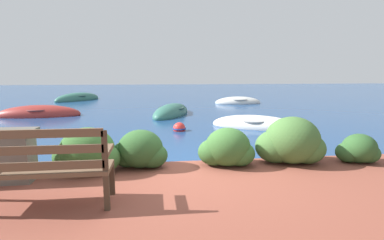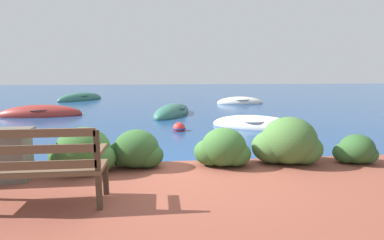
{
  "view_description": "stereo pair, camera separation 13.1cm",
  "coord_description": "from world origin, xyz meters",
  "px_view_note": "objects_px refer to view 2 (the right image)",
  "views": [
    {
      "loc": [
        -0.52,
        -4.97,
        1.73
      ],
      "look_at": [
        0.64,
        4.41,
        0.23
      ],
      "focal_mm": 28.0,
      "sensor_mm": 36.0,
      "label": 1
    },
    {
      "loc": [
        -0.39,
        -4.98,
        1.73
      ],
      "look_at": [
        0.64,
        4.41,
        0.23
      ],
      "focal_mm": 28.0,
      "sensor_mm": 36.0,
      "label": 2
    }
  ],
  "objects_px": {
    "park_bench": "(36,165)",
    "rowboat_outer": "(240,103)",
    "rowboat_distant": "(80,99)",
    "mooring_buoy": "(179,128)",
    "rowboat_nearest": "(256,126)",
    "rowboat_mid": "(172,113)",
    "rowboat_far": "(41,114)"
  },
  "relations": [
    {
      "from": "rowboat_distant",
      "to": "rowboat_outer",
      "type": "bearing_deg",
      "value": 107.8
    },
    {
      "from": "rowboat_outer",
      "to": "rowboat_far",
      "type": "bearing_deg",
      "value": -156.87
    },
    {
      "from": "rowboat_far",
      "to": "rowboat_nearest",
      "type": "bearing_deg",
      "value": -28.55
    },
    {
      "from": "rowboat_nearest",
      "to": "rowboat_outer",
      "type": "xyz_separation_m",
      "value": [
        1.47,
        7.35,
        0.0
      ]
    },
    {
      "from": "rowboat_mid",
      "to": "rowboat_outer",
      "type": "bearing_deg",
      "value": -22.36
    },
    {
      "from": "rowboat_distant",
      "to": "park_bench",
      "type": "bearing_deg",
      "value": 48.49
    },
    {
      "from": "rowboat_outer",
      "to": "mooring_buoy",
      "type": "relative_size",
      "value": 6.3
    },
    {
      "from": "rowboat_distant",
      "to": "mooring_buoy",
      "type": "xyz_separation_m",
      "value": [
        5.55,
        -10.72,
        -0.0
      ]
    },
    {
      "from": "rowboat_far",
      "to": "rowboat_outer",
      "type": "relative_size",
      "value": 1.25
    },
    {
      "from": "rowboat_nearest",
      "to": "mooring_buoy",
      "type": "height_order",
      "value": "rowboat_nearest"
    },
    {
      "from": "rowboat_far",
      "to": "rowboat_distant",
      "type": "xyz_separation_m",
      "value": [
        -0.22,
        7.04,
        0.0
      ]
    },
    {
      "from": "park_bench",
      "to": "rowboat_mid",
      "type": "bearing_deg",
      "value": 80.29
    },
    {
      "from": "rowboat_outer",
      "to": "rowboat_nearest",
      "type": "bearing_deg",
      "value": -101.18
    },
    {
      "from": "rowboat_mid",
      "to": "rowboat_distant",
      "type": "xyz_separation_m",
      "value": [
        -5.49,
        7.25,
        0.0
      ]
    },
    {
      "from": "mooring_buoy",
      "to": "rowboat_outer",
      "type": "bearing_deg",
      "value": 62.59
    },
    {
      "from": "rowboat_nearest",
      "to": "rowboat_mid",
      "type": "distance_m",
      "value": 4.08
    },
    {
      "from": "park_bench",
      "to": "mooring_buoy",
      "type": "bearing_deg",
      "value": 72.59
    },
    {
      "from": "mooring_buoy",
      "to": "rowboat_far",
      "type": "bearing_deg",
      "value": 145.4
    },
    {
      "from": "rowboat_mid",
      "to": "mooring_buoy",
      "type": "height_order",
      "value": "rowboat_mid"
    },
    {
      "from": "rowboat_nearest",
      "to": "mooring_buoy",
      "type": "relative_size",
      "value": 7.24
    },
    {
      "from": "park_bench",
      "to": "rowboat_mid",
      "type": "distance_m",
      "value": 9.14
    },
    {
      "from": "rowboat_mid",
      "to": "park_bench",
      "type": "bearing_deg",
      "value": -170.37
    },
    {
      "from": "park_bench",
      "to": "rowboat_outer",
      "type": "distance_m",
      "value": 14.34
    },
    {
      "from": "rowboat_mid",
      "to": "rowboat_nearest",
      "type": "bearing_deg",
      "value": -120.17
    },
    {
      "from": "rowboat_outer",
      "to": "mooring_buoy",
      "type": "xyz_separation_m",
      "value": [
        -3.94,
        -7.6,
        0.0
      ]
    },
    {
      "from": "rowboat_far",
      "to": "rowboat_outer",
      "type": "bearing_deg",
      "value": 18.1
    },
    {
      "from": "park_bench",
      "to": "rowboat_distant",
      "type": "height_order",
      "value": "park_bench"
    },
    {
      "from": "rowboat_outer",
      "to": "rowboat_distant",
      "type": "distance_m",
      "value": 9.99
    },
    {
      "from": "rowboat_mid",
      "to": "rowboat_far",
      "type": "height_order",
      "value": "rowboat_mid"
    },
    {
      "from": "rowboat_nearest",
      "to": "rowboat_mid",
      "type": "bearing_deg",
      "value": 157.49
    },
    {
      "from": "rowboat_nearest",
      "to": "rowboat_mid",
      "type": "relative_size",
      "value": 0.89
    },
    {
      "from": "park_bench",
      "to": "rowboat_distant",
      "type": "relative_size",
      "value": 0.45
    }
  ]
}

